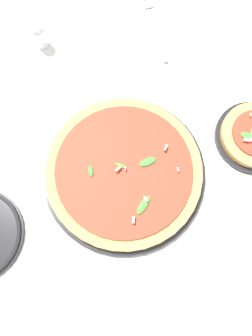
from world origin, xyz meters
name	(u,v)px	position (x,y,z in m)	size (l,w,h in m)	color
ground_plane	(123,174)	(0.00, 0.00, 0.00)	(6.00, 6.00, 0.00)	silver
pizza_arugula_main	(126,170)	(0.00, -0.01, 0.02)	(0.36, 0.36, 0.05)	black
napkin	(157,28)	(0.38, -0.11, 0.00)	(0.13, 0.10, 0.01)	white
fork	(157,23)	(0.39, -0.11, 0.01)	(0.23, 0.05, 0.00)	silver
shaker_pepper	(41,36)	(0.35, 0.18, 0.03)	(0.03, 0.03, 0.07)	silver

